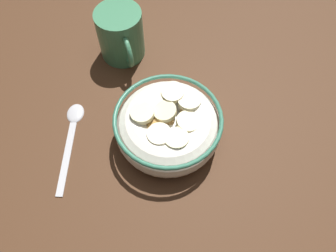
{
  "coord_description": "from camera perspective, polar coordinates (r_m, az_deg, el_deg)",
  "views": [
    {
      "loc": [
        21.53,
        -7.78,
        43.06
      ],
      "look_at": [
        0.0,
        0.0,
        3.0
      ],
      "focal_mm": 34.92,
      "sensor_mm": 36.0,
      "label": 1
    }
  ],
  "objects": [
    {
      "name": "spoon",
      "position": [
        0.51,
        -16.41,
        -0.29
      ],
      "size": [
        14.69,
        7.17,
        0.8
      ],
      "color": "#B7B7BC",
      "rests_on": "ground_plane"
    },
    {
      "name": "cereal_bowl",
      "position": [
        0.46,
        0.01,
        0.04
      ],
      "size": [
        15.16,
        15.16,
        6.05
      ],
      "color": "silver",
      "rests_on": "ground_plane"
    },
    {
      "name": "coffee_mug",
      "position": [
        0.56,
        -8.22,
        15.47
      ],
      "size": [
        10.25,
        7.49,
        8.46
      ],
      "color": "#3F7F59",
      "rests_on": "ground_plane"
    },
    {
      "name": "ground_plane",
      "position": [
        0.5,
        -0.0,
        -2.29
      ],
      "size": [
        135.53,
        135.53,
        2.0
      ],
      "primitive_type": "cube",
      "color": "#472B19"
    }
  ]
}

